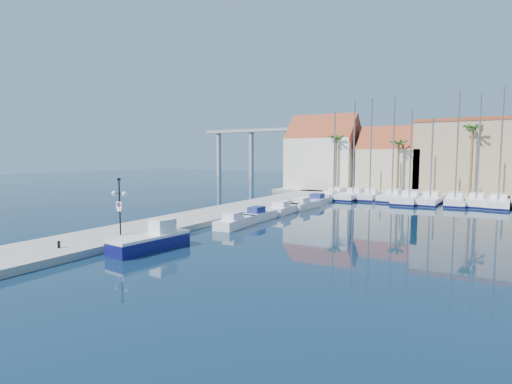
% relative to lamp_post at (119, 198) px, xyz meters
% --- Properties ---
extents(ground, '(260.00, 260.00, 0.00)m').
position_rel_lamp_post_xyz_m(ground, '(7.94, 2.01, -3.32)').
color(ground, black).
rests_on(ground, ground).
extents(quay_west, '(6.00, 77.00, 0.50)m').
position_rel_lamp_post_xyz_m(quay_west, '(-1.06, 15.51, -3.07)').
color(quay_west, gray).
rests_on(quay_west, ground).
extents(shore_north, '(54.00, 16.00, 0.50)m').
position_rel_lamp_post_xyz_m(shore_north, '(17.94, 50.01, -3.07)').
color(shore_north, gray).
rests_on(shore_north, ground).
extents(lamp_post, '(1.46, 0.42, 4.30)m').
position_rel_lamp_post_xyz_m(lamp_post, '(0.00, 0.00, 0.00)').
color(lamp_post, black).
rests_on(lamp_post, quay_west).
extents(bollard, '(0.18, 0.18, 0.46)m').
position_rel_lamp_post_xyz_m(bollard, '(-0.04, -5.00, -2.59)').
color(bollard, black).
rests_on(bollard, quay_west).
extents(fishing_boat, '(2.55, 5.90, 2.00)m').
position_rel_lamp_post_xyz_m(fishing_boat, '(3.98, -0.80, -2.66)').
color(fishing_boat, '#0E1054').
rests_on(fishing_boat, ground).
extents(motorboat_west_0, '(2.06, 5.42, 1.40)m').
position_rel_lamp_post_xyz_m(motorboat_west_0, '(4.21, 9.46, -2.82)').
color(motorboat_west_0, white).
rests_on(motorboat_west_0, ground).
extents(motorboat_west_1, '(1.62, 5.07, 1.40)m').
position_rel_lamp_post_xyz_m(motorboat_west_1, '(4.08, 13.98, -2.82)').
color(motorboat_west_1, white).
rests_on(motorboat_west_1, ground).
extents(motorboat_west_2, '(2.36, 6.38, 1.40)m').
position_rel_lamp_post_xyz_m(motorboat_west_2, '(4.01, 19.81, -2.82)').
color(motorboat_west_2, white).
rests_on(motorboat_west_2, ground).
extents(motorboat_west_3, '(2.20, 5.87, 1.40)m').
position_rel_lamp_post_xyz_m(motorboat_west_3, '(4.57, 24.36, -2.82)').
color(motorboat_west_3, white).
rests_on(motorboat_west_3, ground).
extents(motorboat_west_4, '(2.68, 6.69, 1.40)m').
position_rel_lamp_post_xyz_m(motorboat_west_4, '(4.25, 30.08, -2.82)').
color(motorboat_west_4, white).
rests_on(motorboat_west_4, ground).
extents(motorboat_west_5, '(2.10, 6.42, 1.40)m').
position_rel_lamp_post_xyz_m(motorboat_west_5, '(4.18, 35.58, -2.82)').
color(motorboat_west_5, white).
rests_on(motorboat_west_5, ground).
extents(sailboat_0, '(3.35, 10.46, 12.98)m').
position_rel_lamp_post_xyz_m(sailboat_0, '(3.83, 38.35, -2.74)').
color(sailboat_0, white).
rests_on(sailboat_0, ground).
extents(sailboat_1, '(3.15, 10.11, 14.44)m').
position_rel_lamp_post_xyz_m(sailboat_1, '(6.84, 38.28, -2.71)').
color(sailboat_1, white).
rests_on(sailboat_1, ground).
extents(sailboat_2, '(2.61, 8.33, 14.68)m').
position_rel_lamp_post_xyz_m(sailboat_2, '(9.08, 38.87, -2.66)').
color(sailboat_2, white).
rests_on(sailboat_2, ground).
extents(sailboat_3, '(2.95, 8.93, 14.64)m').
position_rel_lamp_post_xyz_m(sailboat_3, '(12.29, 38.91, -2.68)').
color(sailboat_3, white).
rests_on(sailboat_3, ground).
extents(sailboat_4, '(3.26, 11.41, 12.77)m').
position_rel_lamp_post_xyz_m(sailboat_4, '(14.79, 37.89, -2.75)').
color(sailboat_4, white).
rests_on(sailboat_4, ground).
extents(sailboat_5, '(3.13, 10.24, 11.46)m').
position_rel_lamp_post_xyz_m(sailboat_5, '(17.48, 37.79, -2.76)').
color(sailboat_5, white).
rests_on(sailboat_5, ground).
extents(sailboat_6, '(2.81, 9.29, 14.89)m').
position_rel_lamp_post_xyz_m(sailboat_6, '(20.41, 37.94, -2.69)').
color(sailboat_6, white).
rests_on(sailboat_6, ground).
extents(sailboat_7, '(2.88, 9.21, 14.27)m').
position_rel_lamp_post_xyz_m(sailboat_7, '(22.88, 38.41, -2.69)').
color(sailboat_7, white).
rests_on(sailboat_7, ground).
extents(sailboat_8, '(3.13, 9.93, 14.95)m').
position_rel_lamp_post_xyz_m(sailboat_8, '(25.32, 38.26, -2.70)').
color(sailboat_8, white).
rests_on(sailboat_8, ground).
extents(building_0, '(12.30, 9.00, 13.50)m').
position_rel_lamp_post_xyz_m(building_0, '(-2.06, 49.01, 3.20)').
color(building_0, beige).
rests_on(building_0, shore_north).
extents(building_1, '(10.30, 8.00, 11.00)m').
position_rel_lamp_post_xyz_m(building_1, '(9.94, 49.01, 1.97)').
color(building_1, '#CBB98F').
rests_on(building_1, shore_north).
extents(building_2, '(14.20, 10.20, 11.50)m').
position_rel_lamp_post_xyz_m(building_2, '(20.94, 50.01, 2.93)').
color(building_2, tan).
rests_on(building_2, shore_north).
extents(palm_0, '(2.60, 2.60, 10.15)m').
position_rel_lamp_post_xyz_m(palm_0, '(1.94, 44.01, 5.75)').
color(palm_0, brown).
rests_on(palm_0, shore_north).
extents(palm_1, '(2.60, 2.60, 9.15)m').
position_rel_lamp_post_xyz_m(palm_1, '(11.94, 44.01, 4.81)').
color(palm_1, brown).
rests_on(palm_1, shore_north).
extents(palm_2, '(2.60, 2.60, 11.15)m').
position_rel_lamp_post_xyz_m(palm_2, '(21.94, 44.01, 6.69)').
color(palm_2, brown).
rests_on(palm_2, shore_north).
extents(viaduct, '(48.00, 2.20, 14.45)m').
position_rel_lamp_post_xyz_m(viaduct, '(-31.13, 84.01, 6.92)').
color(viaduct, '#9E9E99').
rests_on(viaduct, ground).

